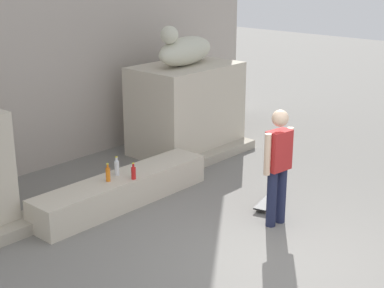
# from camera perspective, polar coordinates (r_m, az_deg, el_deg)

# --- Properties ---
(ground_plane) EXTENTS (40.00, 40.00, 0.00)m
(ground_plane) POSITION_cam_1_polar(r_m,az_deg,el_deg) (7.41, 7.56, -11.45)
(ground_plane) COLOR slate
(pedestal_right) EXTENTS (2.03, 1.32, 1.69)m
(pedestal_right) POSITION_cam_1_polar(r_m,az_deg,el_deg) (11.15, -0.61, 3.51)
(pedestal_right) COLOR beige
(pedestal_right) RESTS_ON ground_plane
(statue_reclining_right) EXTENTS (1.68, 0.86, 0.78)m
(statue_reclining_right) POSITION_cam_1_polar(r_m,az_deg,el_deg) (10.90, -0.73, 9.23)
(statue_reclining_right) COLOR beige
(statue_reclining_right) RESTS_ON pedestal_right
(ledge_block) EXTENTS (3.08, 0.61, 0.45)m
(ledge_block) POSITION_cam_1_polar(r_m,az_deg,el_deg) (8.95, -6.79, -4.48)
(ledge_block) COLOR beige
(ledge_block) RESTS_ON ground_plane
(skater) EXTENTS (0.54, 0.25, 1.67)m
(skater) POSITION_cam_1_polar(r_m,az_deg,el_deg) (8.06, 8.45, -1.82)
(skater) COLOR #1E233F
(skater) RESTS_ON ground_plane
(skateboard) EXTENTS (0.82, 0.39, 0.08)m
(skateboard) POSITION_cam_1_polar(r_m,az_deg,el_deg) (8.99, 7.58, -5.53)
(skateboard) COLOR black
(skateboard) RESTS_ON ground_plane
(bottle_red) EXTENTS (0.07, 0.07, 0.26)m
(bottle_red) POSITION_cam_1_polar(r_m,az_deg,el_deg) (8.69, -5.77, -2.81)
(bottle_red) COLOR red
(bottle_red) RESTS_ON ledge_block
(bottle_orange) EXTENTS (0.07, 0.07, 0.28)m
(bottle_orange) POSITION_cam_1_polar(r_m,az_deg,el_deg) (8.64, -8.25, -2.94)
(bottle_orange) COLOR orange
(bottle_orange) RESTS_ON ledge_block
(bottle_clear) EXTENTS (0.07, 0.07, 0.30)m
(bottle_clear) POSITION_cam_1_polar(r_m,az_deg,el_deg) (8.86, -7.40, -2.30)
(bottle_clear) COLOR silver
(bottle_clear) RESTS_ON ledge_block
(stair_step) EXTENTS (7.13, 0.50, 0.17)m
(stair_step) POSITION_cam_1_polar(r_m,az_deg,el_deg) (9.25, -8.23, -4.73)
(stair_step) COLOR #A9A08F
(stair_step) RESTS_ON ground_plane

